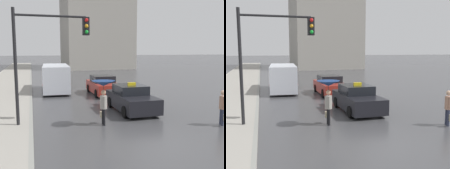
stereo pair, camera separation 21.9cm
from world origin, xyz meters
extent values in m
plane|color=#424244|center=(0.00, 0.00, 0.00)|extent=(300.00, 300.00, 0.00)
cube|color=gray|center=(-4.21, 0.00, 0.08)|extent=(0.16, 120.00, 0.16)
cube|color=black|center=(1.19, 5.50, 0.56)|extent=(1.80, 4.18, 0.79)
cube|color=black|center=(1.19, 5.71, 1.20)|extent=(1.58, 1.88, 0.49)
cylinder|color=black|center=(2.05, 4.21, 0.30)|extent=(0.20, 0.60, 0.60)
cylinder|color=black|center=(0.34, 4.21, 0.30)|extent=(0.20, 0.60, 0.60)
cylinder|color=black|center=(2.05, 6.80, 0.30)|extent=(0.20, 0.60, 0.60)
cylinder|color=black|center=(0.34, 6.80, 0.30)|extent=(0.20, 0.60, 0.60)
cube|color=yellow|center=(1.19, 5.50, 1.53)|extent=(0.44, 0.16, 0.16)
cube|color=#A52D23|center=(1.15, 11.39, 0.54)|extent=(1.80, 4.35, 0.76)
cube|color=black|center=(1.15, 11.61, 1.18)|extent=(1.58, 1.96, 0.51)
cylinder|color=black|center=(2.01, 10.04, 0.30)|extent=(0.20, 0.60, 0.60)
cylinder|color=black|center=(0.30, 10.04, 0.30)|extent=(0.20, 0.60, 0.60)
cylinder|color=black|center=(2.01, 12.74, 0.30)|extent=(0.20, 0.60, 0.60)
cylinder|color=black|center=(0.30, 12.74, 0.30)|extent=(0.20, 0.60, 0.60)
cube|color=silver|center=(-2.22, 13.83, 1.16)|extent=(2.36, 5.82, 2.00)
cube|color=black|center=(-2.22, 13.83, 1.51)|extent=(2.35, 5.37, 0.52)
cube|color=red|center=(-2.22, 13.83, 0.91)|extent=(2.37, 5.60, 0.14)
cylinder|color=black|center=(-1.38, 12.06, 0.32)|extent=(0.24, 0.64, 0.63)
cylinder|color=black|center=(-3.28, 12.19, 0.32)|extent=(0.24, 0.64, 0.63)
cylinder|color=black|center=(-1.16, 15.48, 0.32)|extent=(0.24, 0.64, 0.63)
cylinder|color=black|center=(-3.06, 15.60, 0.32)|extent=(0.24, 0.64, 0.63)
cylinder|color=black|center=(-1.04, 3.18, 0.38)|extent=(0.13, 0.13, 0.75)
cylinder|color=black|center=(-1.03, 3.40, 0.38)|extent=(0.13, 0.13, 0.75)
cylinder|color=gray|center=(-1.04, 3.29, 1.05)|extent=(0.35, 0.35, 0.60)
sphere|color=tan|center=(-1.04, 3.29, 1.51)|extent=(0.22, 0.22, 0.22)
cylinder|color=gray|center=(-1.05, 3.09, 1.09)|extent=(0.07, 0.07, 0.51)
cylinder|color=gray|center=(-1.02, 3.49, 1.09)|extent=(0.07, 0.07, 0.51)
cone|color=navy|center=(-1.04, 3.29, 1.92)|extent=(1.06, 1.06, 0.24)
cylinder|color=black|center=(-1.04, 3.29, 1.58)|extent=(0.02, 0.02, 0.67)
cube|color=#BFB28C|center=(-1.07, 3.58, 0.41)|extent=(0.11, 0.19, 0.28)
cylinder|color=#2D3347|center=(4.14, 1.77, 0.37)|extent=(0.15, 0.15, 0.75)
cylinder|color=#2D3347|center=(4.07, 1.56, 0.37)|extent=(0.15, 0.15, 0.75)
cylinder|color=tan|center=(4.10, 1.67, 1.04)|extent=(0.37, 0.37, 0.59)
sphere|color=#DBAD89|center=(4.10, 1.67, 1.50)|extent=(0.22, 0.22, 0.22)
cylinder|color=tan|center=(4.16, 1.84, 1.09)|extent=(0.09, 0.09, 0.50)
cylinder|color=tan|center=(4.05, 1.49, 1.09)|extent=(0.09, 0.09, 0.50)
cylinder|color=black|center=(-4.74, 3.89, 2.58)|extent=(0.14, 0.14, 5.16)
cylinder|color=black|center=(-3.21, 3.89, 4.86)|extent=(3.06, 0.10, 0.10)
cube|color=black|center=(-1.68, 3.89, 4.46)|extent=(0.28, 0.28, 0.80)
sphere|color=red|center=(-1.68, 3.73, 4.72)|extent=(0.16, 0.16, 0.16)
sphere|color=orange|center=(-1.68, 3.73, 4.46)|extent=(0.16, 0.16, 0.16)
sphere|color=green|center=(-1.68, 3.73, 4.20)|extent=(0.16, 0.16, 0.16)
camera|label=1|loc=(-4.10, -7.95, 3.42)|focal=42.00mm
camera|label=2|loc=(-3.89, -8.02, 3.42)|focal=42.00mm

